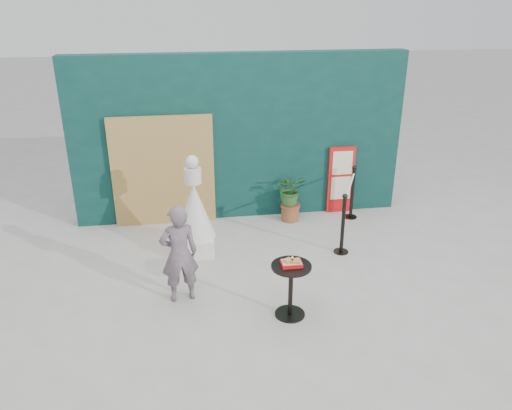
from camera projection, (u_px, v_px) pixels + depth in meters
name	position (u px, v px, depth m)	size (l,w,h in m)	color
ground	(269.00, 307.00, 6.77)	(60.00, 60.00, 0.00)	#ADAAA5
back_wall	(240.00, 138.00, 9.04)	(6.00, 0.30, 3.00)	#0A2D2C
bamboo_fence	(163.00, 172.00, 8.85)	(1.80, 0.08, 2.00)	tan
woman	(179.00, 254.00, 6.69)	(0.51, 0.34, 1.41)	slate
menu_board	(341.00, 180.00, 9.47)	(0.50, 0.07, 1.30)	red
statue	(195.00, 215.00, 7.92)	(0.65, 0.65, 1.67)	white
cafe_table	(291.00, 282.00, 6.42)	(0.52, 0.52, 0.75)	black
food_basket	(292.00, 263.00, 6.31)	(0.26, 0.19, 0.11)	red
planter	(291.00, 193.00, 9.15)	(0.54, 0.47, 0.92)	brown
stanchion_barrier	(348.00, 208.00, 8.63)	(0.84, 1.54, 1.03)	black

